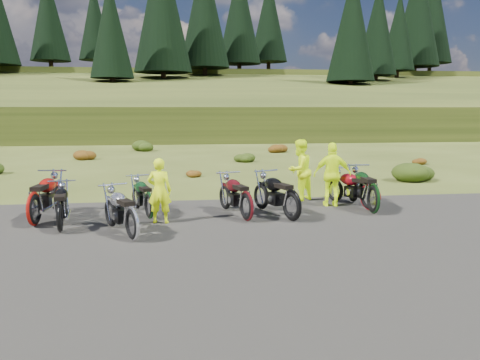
{
  "coord_description": "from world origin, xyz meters",
  "views": [
    {
      "loc": [
        -0.84,
        -10.17,
        2.79
      ],
      "look_at": [
        0.63,
        1.39,
        1.03
      ],
      "focal_mm": 35.0,
      "sensor_mm": 36.0,
      "label": 1
    }
  ],
  "objects": [
    {
      "name": "ground",
      "position": [
        0.0,
        0.0,
        0.0
      ],
      "size": [
        300.0,
        300.0,
        0.0
      ],
      "primitive_type": "plane",
      "color": "#3D4717",
      "rests_on": "ground"
    },
    {
      "name": "gravel_pad",
      "position": [
        0.0,
        -2.0,
        0.0
      ],
      "size": [
        20.0,
        12.0,
        0.04
      ],
      "primitive_type": "cube",
      "color": "black",
      "rests_on": "ground"
    },
    {
      "name": "hill_slope",
      "position": [
        0.0,
        50.0,
        0.0
      ],
      "size": [
        300.0,
        45.97,
        9.37
      ],
      "primitive_type": null,
      "rotation": [
        0.14,
        0.0,
        0.0
      ],
      "color": "#2C3A13",
      "rests_on": "ground"
    },
    {
      "name": "hill_plateau",
      "position": [
        0.0,
        110.0,
        0.0
      ],
      "size": [
        300.0,
        90.0,
        9.17
      ],
      "primitive_type": "cube",
      "color": "#2C3A13",
      "rests_on": "ground"
    },
    {
      "name": "conifer_19",
      "position": [
        -21.0,
        69.0,
        17.36
      ],
      "size": [
        6.16,
        6.16,
        16.0
      ],
      "color": "black",
      "rests_on": "ground"
    },
    {
      "name": "conifer_20",
      "position": [
        -15.0,
        75.0,
        17.65
      ],
      "size": [
        5.72,
        5.72,
        15.0
      ],
      "color": "black",
      "rests_on": "ground"
    },
    {
      "name": "conifer_21",
      "position": [
        -9.0,
        50.0,
        12.56
      ],
      "size": [
        5.28,
        5.28,
        14.0
      ],
      "color": "black",
      "rests_on": "ground"
    },
    {
      "name": "conifer_22",
      "position": [
        -3.0,
        56.0,
        16.77
      ],
      "size": [
        7.92,
        7.92,
        20.0
      ],
      "color": "black",
      "rests_on": "ground"
    },
    {
      "name": "conifer_23",
      "position": [
        3.0,
        62.0,
        17.47
      ],
      "size": [
        7.48,
        7.48,
        19.0
      ],
      "color": "black",
      "rests_on": "ground"
    },
    {
      "name": "conifer_24",
      "position": [
        9.0,
        68.0,
        18.16
      ],
      "size": [
        7.04,
        7.04,
        18.0
      ],
      "color": "black",
      "rests_on": "ground"
    },
    {
      "name": "conifer_25",
      "position": [
        15.0,
        74.0,
        18.66
      ],
      "size": [
        6.6,
        6.6,
        17.0
      ],
      "color": "black",
      "rests_on": "ground"
    },
    {
      "name": "conifer_26",
      "position": [
        21.0,
        49.0,
        13.37
      ],
      "size": [
        6.16,
        6.16,
        16.0
      ],
      "color": "black",
      "rests_on": "ground"
    },
    {
      "name": "conifer_27",
      "position": [
        27.0,
        55.0,
        14.06
      ],
      "size": [
        5.72,
        5.72,
        15.0
      ],
      "color": "black",
      "rests_on": "ground"
    },
    {
      "name": "conifer_28",
      "position": [
        33.0,
        61.0,
        14.76
      ],
      "size": [
        5.28,
        5.28,
        14.0
      ],
      "color": "black",
      "rests_on": "ground"
    },
    {
      "name": "conifer_29",
      "position": [
        39.0,
        67.0,
        18.97
      ],
      "size": [
        7.92,
        7.92,
        20.0
      ],
      "color": "black",
      "rests_on": "ground"
    },
    {
      "name": "conifer_30",
      "position": [
        45.0,
        73.0,
        19.66
      ],
      "size": [
        7.48,
        7.48,
        19.0
      ],
      "color": "black",
      "rests_on": "ground"
    },
    {
      "name": "shrub_2",
      "position": [
        -6.2,
        16.6,
        0.38
      ],
      "size": [
        1.3,
        1.3,
        0.77
      ],
      "primitive_type": "ellipsoid",
      "color": "maroon",
      "rests_on": "ground"
    },
    {
      "name": "shrub_3",
      "position": [
        -3.3,
        21.9,
        0.46
      ],
      "size": [
        1.56,
        1.56,
        0.92
      ],
      "primitive_type": "ellipsoid",
      "color": "#1D340D",
      "rests_on": "ground"
    },
    {
      "name": "shrub_4",
      "position": [
        -0.4,
        9.2,
        0.23
      ],
      "size": [
        0.77,
        0.77,
        0.45
      ],
      "primitive_type": "ellipsoid",
      "color": "maroon",
      "rests_on": "ground"
    },
    {
      "name": "shrub_5",
      "position": [
        2.5,
        14.5,
        0.31
      ],
      "size": [
        1.03,
        1.03,
        0.61
      ],
      "primitive_type": "ellipsoid",
      "color": "#1D340D",
      "rests_on": "ground"
    },
    {
      "name": "shrub_6",
      "position": [
        5.4,
        19.8,
        0.38
      ],
      "size": [
        1.3,
        1.3,
        0.77
      ],
      "primitive_type": "ellipsoid",
      "color": "maroon",
      "rests_on": "ground"
    },
    {
      "name": "shrub_7",
      "position": [
        8.3,
        7.1,
        0.46
      ],
      "size": [
        1.56,
        1.56,
        0.92
      ],
      "primitive_type": "ellipsoid",
      "color": "#1D340D",
      "rests_on": "ground"
    },
    {
      "name": "shrub_8",
      "position": [
        11.2,
        12.4,
        0.23
      ],
      "size": [
        0.77,
        0.77,
        0.45
      ],
      "primitive_type": "ellipsoid",
      "color": "maroon",
      "rests_on": "ground"
    },
    {
      "name": "motorcycle_0",
      "position": [
        -3.59,
        0.57,
        0.0
      ],
      "size": [
        1.0,
        2.1,
        1.06
      ],
      "primitive_type": null,
      "rotation": [
        0.0,
        0.0,
        1.74
      ],
      "color": "black",
      "rests_on": "ground"
    },
    {
      "name": "motorcycle_1",
      "position": [
        -4.34,
        1.28,
        0.0
      ],
      "size": [
        0.99,
        2.38,
        1.22
      ],
      "primitive_type": null,
      "rotation": [
        0.0,
        0.0,
        1.47
      ],
      "color": "maroon",
      "rests_on": "ground"
    },
    {
      "name": "motorcycle_2",
      "position": [
        -1.67,
        1.66,
        0.0
      ],
      "size": [
        1.26,
        2.05,
        1.02
      ],
      "primitive_type": null,
      "rotation": [
        0.0,
        0.0,
        1.91
      ],
      "color": "black",
      "rests_on": "ground"
    },
    {
      "name": "motorcycle_3",
      "position": [
        -1.89,
        -0.33,
        0.0
      ],
      "size": [
        1.55,
        2.18,
        1.09
      ],
      "primitive_type": null,
      "rotation": [
        0.0,
        0.0,
        2.03
      ],
      "color": "silver",
      "rests_on": "ground"
    },
    {
      "name": "motorcycle_4",
      "position": [
        0.76,
        1.12,
        0.0
      ],
      "size": [
        1.29,
        2.25,
        1.12
      ],
      "primitive_type": null,
      "rotation": [
        0.0,
        0.0,
        1.86
      ],
      "color": "#410A0E",
      "rests_on": "ground"
    },
    {
      "name": "motorcycle_5",
      "position": [
        1.88,
        0.98,
        0.0
      ],
      "size": [
        1.49,
        2.35,
        1.17
      ],
      "primitive_type": null,
      "rotation": [
        0.0,
        0.0,
        1.94
      ],
      "color": "black",
      "rests_on": "ground"
    },
    {
      "name": "motorcycle_6",
      "position": [
        4.31,
        1.9,
        0.0
      ],
      "size": [
        1.5,
        2.22,
        1.11
      ],
      "primitive_type": null,
      "rotation": [
        0.0,
        0.0,
        1.99
      ],
      "color": "maroon",
      "rests_on": "ground"
    },
    {
      "name": "motorcycle_7",
      "position": [
        4.24,
        1.53,
        0.0
      ],
      "size": [
        0.79,
        2.3,
        1.2
      ],
      "primitive_type": null,
      "rotation": [
        0.0,
        0.0,
        1.56
      ],
      "color": "black",
      "rests_on": "ground"
    },
    {
      "name": "person_middle",
      "position": [
        -1.38,
        1.2,
        0.8
      ],
      "size": [
        0.65,
        0.48,
        1.6
      ],
      "primitive_type": "imported",
      "rotation": [
        0.0,
        0.0,
        2.96
      ],
      "color": "#D8F70D",
      "rests_on": "ground"
    },
    {
      "name": "person_right_a",
      "position": [
        2.73,
        3.6,
        0.93
      ],
      "size": [
        1.15,
        1.11,
        1.87
      ],
      "primitive_type": "imported",
      "rotation": [
        0.0,
        0.0,
        3.8
      ],
      "color": "#D8F70D",
      "rests_on": "ground"
    },
    {
      "name": "person_right_b",
      "position": [
        3.45,
        2.63,
        0.92
      ],
      "size": [
        1.13,
        0.6,
        1.83
      ],
      "primitive_type": "imported",
      "rotation": [
        0.0,
        0.0,
        2.99
      ],
      "color": "#D8F70D",
      "rests_on": "ground"
    }
  ]
}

